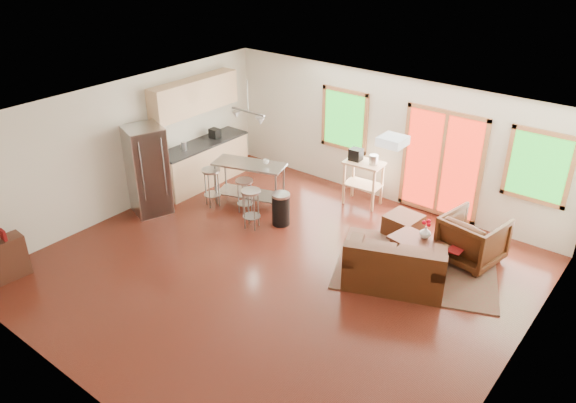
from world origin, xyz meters
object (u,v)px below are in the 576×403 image
Objects in this scene: armchair at (473,237)px; kitchen_cart at (363,168)px; loveseat at (394,268)px; coffee_table at (419,244)px; island at (250,176)px; refrigerator at (147,170)px; ottoman at (403,225)px; rug at (416,266)px.

kitchen_cart is at bearing -4.22° from armchair.
loveseat reaches higher than coffee_table.
loveseat is at bearing -10.62° from island.
refrigerator is at bearing 31.08° from armchair.
ottoman is 1.52m from kitchen_cart.
rug is 1.69× the size of island.
armchair is 1.35m from ottoman.
refrigerator is 4.23m from kitchen_cart.
kitchen_cart is (-1.27, 0.58, 0.60)m from ottoman.
armchair is (0.69, 0.56, 0.14)m from coffee_table.
refrigerator reaches higher than armchair.
coffee_table is (-0.01, 0.88, 0.01)m from loveseat.
rug is at bearing 35.19° from refrigerator.
refrigerator reaches higher than coffee_table.
kitchen_cart reaches higher than rug.
refrigerator is (-5.03, -1.61, 0.54)m from coffee_table.
loveseat is at bearing 27.87° from refrigerator.
ottoman is 0.50× the size of kitchen_cart.
armchair is at bearing 42.86° from loveseat.
rug is 1.47× the size of loveseat.
refrigerator is at bearing -152.79° from ottoman.
kitchen_cart reaches higher than armchair.
loveseat is (-0.06, -0.69, 0.31)m from rug.
island is at bearing 65.65° from refrigerator.
loveseat is at bearing 74.92° from armchair.
kitchen_cart reaches higher than island.
coffee_table is 0.91m from ottoman.
loveseat is 3.74m from island.
kitchen_cart is at bearing 110.25° from loveseat.
loveseat is 1.01× the size of refrigerator.
ottoman is 0.33× the size of refrigerator.
refrigerator is 1.51× the size of kitchen_cart.
armchair reaches higher than loveseat.
ottoman is 3.17m from island.
refrigerator is (-4.40, -2.26, 0.68)m from ottoman.
kitchen_cart is (-1.91, 2.11, 0.47)m from loveseat.
loveseat is 3.01× the size of ottoman.
ottoman reaches higher than rug.
rug is 0.38m from coffee_table.
refrigerator reaches higher than kitchen_cart.
refrigerator reaches higher than island.
ottoman is at bearing 90.87° from loveseat.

